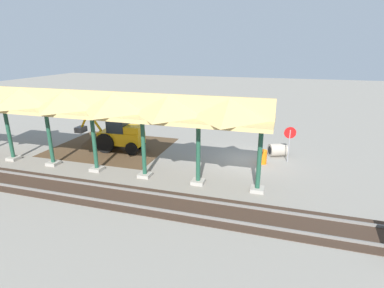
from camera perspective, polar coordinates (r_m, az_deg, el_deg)
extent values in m
plane|color=gray|center=(20.47, 10.47, -3.03)|extent=(120.00, 120.00, 0.00)
cube|color=#4C3823|center=(23.59, -14.99, -0.52)|extent=(8.35, 7.00, 0.01)
cube|color=#9E998E|center=(16.27, 12.30, -8.44)|extent=(0.70, 0.70, 0.20)
cylinder|color=#1E4C38|center=(15.60, 12.71, -2.82)|extent=(0.24, 0.24, 3.60)
cube|color=#9E998E|center=(16.74, 1.16, -7.21)|extent=(0.70, 0.70, 0.20)
cylinder|color=#1E4C38|center=(16.10, 1.20, -1.72)|extent=(0.24, 0.24, 3.60)
cube|color=#9E998E|center=(17.80, -8.95, -5.85)|extent=(0.70, 0.70, 0.20)
cylinder|color=#1E4C38|center=(17.20, -9.22, -0.66)|extent=(0.24, 0.24, 3.60)
cube|color=#9E998E|center=(19.35, -17.65, -4.54)|extent=(0.70, 0.70, 0.20)
cylinder|color=#1E4C38|center=(18.79, -18.13, 0.27)|extent=(0.24, 0.24, 3.60)
cube|color=#9E998E|center=(21.28, -24.89, -3.36)|extent=(0.70, 0.70, 0.20)
cylinder|color=#1E4C38|center=(20.77, -25.49, 1.03)|extent=(0.24, 0.24, 3.60)
cube|color=#9E998E|center=(23.49, -30.84, -2.34)|extent=(0.70, 0.70, 0.20)
cylinder|color=#1E4C38|center=(23.04, -31.50, 1.64)|extent=(0.24, 0.24, 3.60)
cube|color=tan|center=(18.34, -18.70, 5.93)|extent=(20.58, 3.20, 0.20)
cube|color=tan|center=(18.23, -18.90, 7.93)|extent=(20.58, 0.20, 1.10)
pyramid|color=tan|center=(15.09, 7.22, 6.86)|extent=(2.91, 3.20, 1.10)
pyramid|color=tan|center=(15.93, -4.39, 7.53)|extent=(2.91, 3.20, 1.10)
pyramid|color=tan|center=(17.35, -14.50, 7.86)|extent=(2.91, 3.20, 1.10)
pyramid|color=tan|center=(19.21, -22.88, 7.95)|extent=(2.91, 3.20, 1.10)
pyramid|color=tan|center=(21.39, -29.66, 7.91)|extent=(2.91, 3.20, 1.10)
cube|color=slate|center=(14.63, 7.46, -11.41)|extent=(60.00, 0.08, 0.15)
cube|color=slate|center=(13.41, 6.39, -14.31)|extent=(60.00, 0.08, 0.15)
cube|color=#38281E|center=(14.05, 6.94, -13.01)|extent=(60.00, 2.58, 0.03)
cylinder|color=gray|center=(20.45, 17.95, -0.40)|extent=(0.06, 0.06, 2.19)
cylinder|color=red|center=(20.20, 18.19, 2.04)|extent=(0.75, 0.16, 0.76)
cube|color=orange|center=(22.30, -13.29, 1.15)|extent=(3.25, 1.43, 0.90)
cube|color=#1E262D|center=(22.10, -13.96, 4.04)|extent=(1.35, 1.22, 1.40)
cube|color=orange|center=(21.66, -11.01, 2.74)|extent=(1.20, 1.14, 0.50)
cylinder|color=black|center=(23.42, -14.54, 1.16)|extent=(1.41, 0.36, 1.40)
cylinder|color=black|center=(22.24, -16.28, 0.13)|extent=(1.41, 0.36, 1.40)
cylinder|color=black|center=(22.54, -9.99, 0.16)|extent=(0.91, 0.34, 0.90)
cylinder|color=black|center=(21.42, -11.40, -0.86)|extent=(0.91, 0.34, 0.90)
cylinder|color=orange|center=(23.03, -18.05, 4.12)|extent=(1.07, 0.22, 1.41)
cylinder|color=orange|center=(23.50, -19.80, 4.16)|extent=(0.92, 0.20, 1.43)
cube|color=#47474C|center=(23.87, -20.41, 2.63)|extent=(0.63, 0.82, 0.40)
cone|color=#4C3823|center=(24.63, -16.71, 0.09)|extent=(6.27, 6.27, 2.29)
cylinder|color=#9E9384|center=(21.59, 15.98, -1.09)|extent=(1.40, 1.28, 0.88)
cylinder|color=black|center=(21.37, 14.58, -1.16)|extent=(0.26, 0.53, 0.58)
cylinder|color=orange|center=(19.95, 13.28, -2.40)|extent=(0.56, 0.56, 0.90)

